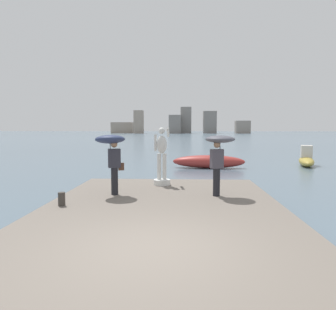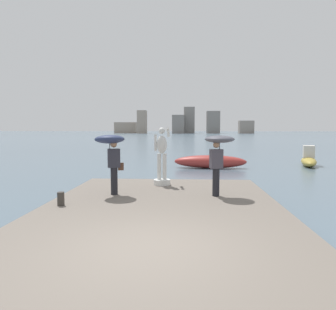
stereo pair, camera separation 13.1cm
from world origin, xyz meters
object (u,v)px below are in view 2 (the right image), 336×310
onlooker_right (218,149)px  boat_mid (210,162)px  boat_near (309,159)px  statue_white_figure (162,162)px  mooring_bollard (61,199)px  onlooker_left (111,148)px

onlooker_right → boat_mid: bearing=87.1°
boat_mid → boat_near: bearing=13.3°
statue_white_figure → boat_near: (9.14, 9.91, -0.83)m
statue_white_figure → boat_near: size_ratio=0.59×
statue_white_figure → mooring_bollard: statue_white_figure is taller
statue_white_figure → mooring_bollard: (-2.56, -3.37, -0.69)m
onlooker_left → boat_mid: (3.93, 10.16, -1.51)m
onlooker_left → statue_white_figure: bearing=50.9°
statue_white_figure → boat_mid: 8.72m
statue_white_figure → boat_near: bearing=47.3°
statue_white_figure → boat_near: statue_white_figure is taller
mooring_bollard → boat_near: bearing=48.6°
onlooker_right → mooring_bollard: onlooker_right is taller
onlooker_left → boat_mid: onlooker_left is taller
boat_near → mooring_bollard: bearing=-131.4°
statue_white_figure → boat_mid: (2.44, 8.33, -0.87)m
statue_white_figure → mooring_bollard: size_ratio=5.84×
mooring_bollard → boat_mid: boat_mid is taller
onlooker_right → onlooker_left: bearing=-179.9°
statue_white_figure → boat_mid: bearing=73.7°
onlooker_right → boat_near: 13.86m
mooring_bollard → boat_mid: size_ratio=0.08×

